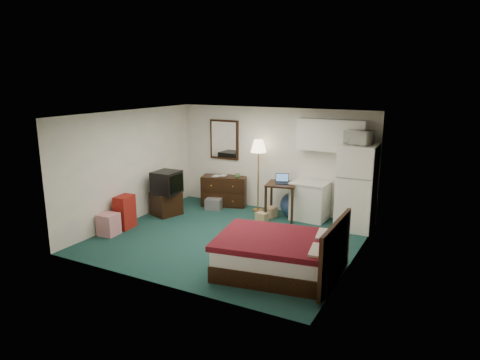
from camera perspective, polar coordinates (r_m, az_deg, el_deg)
The scene contains 25 objects.
floor at distance 8.78m, azimuth -1.58°, elevation -7.74°, with size 5.00×4.50×0.01m, color #0F342E.
ceiling at distance 8.21m, azimuth -1.69°, elevation 8.75°, with size 5.00×4.50×0.01m, color silver.
walls at distance 8.41m, azimuth -1.64°, elevation 0.23°, with size 5.01×4.51×2.50m.
mirror at distance 10.89m, azimuth -2.11°, elevation 5.40°, with size 0.80×0.06×1.00m, color white, non-canonical shape.
upper_cabinets at distance 9.63m, azimuth 12.11°, elevation 5.86°, with size 1.50×0.35×0.70m, color white, non-canonical shape.
headboard at distance 6.86m, azimuth 12.59°, elevation -9.38°, with size 0.06×1.56×1.00m, color black, non-canonical shape.
dresser at distance 10.88m, azimuth -2.10°, elevation -1.44°, with size 1.11×0.51×0.76m, color black, non-canonical shape.
floor_lamp at distance 10.32m, azimuth 2.44°, elevation 0.57°, with size 0.38×0.38×1.75m, color gold, non-canonical shape.
desk at distance 9.88m, azimuth 5.54°, elevation -2.79°, with size 0.66×0.66×0.84m, color black, non-canonical shape.
exercise_ball at distance 10.08m, azimuth 6.98°, elevation -3.29°, with size 0.57×0.57×0.57m, color navy.
kitchen_counter at distance 9.90m, azimuth 9.25°, elevation -2.84°, with size 0.78×0.59×0.85m, color white, non-canonical shape.
fridge at distance 9.38m, azimuth 15.29°, elevation -0.97°, with size 0.75×0.75×1.83m, color white, non-canonical shape.
bed at distance 7.24m, azimuth 4.89°, elevation -9.98°, with size 1.88×1.46×0.60m, color #45040C, non-canonical shape.
tv_stand at distance 10.31m, azimuth -9.80°, elevation -3.09°, with size 0.54×0.59×0.54m, color black, non-canonical shape.
suitcase at distance 9.56m, azimuth -15.09°, elevation -4.14°, with size 0.28×0.44×0.72m, color maroon, non-canonical shape.
retail_box at distance 9.28m, azimuth -17.11°, elevation -5.68°, with size 0.36×0.36×0.45m, color silver, non-canonical shape.
file_bin at distance 10.61m, azimuth -3.55°, elevation -3.22°, with size 0.38×0.29×0.27m, color slate, non-canonical shape.
cardboard_box_a at distance 9.72m, azimuth 2.96°, elevation -4.96°, with size 0.25×0.21×0.21m, color tan, non-canonical shape.
cardboard_box_b at distance 10.04m, azimuth 4.19°, elevation -4.30°, with size 0.20×0.23×0.23m, color tan, non-canonical shape.
laptop at distance 9.73m, azimuth 5.64°, elevation 0.14°, with size 0.30×0.25×0.21m, color black, non-canonical shape.
crt_tv at distance 10.12m, azimuth -9.75°, elevation -0.29°, with size 0.56×0.60×0.52m, color black, non-canonical shape.
microwave at distance 9.22m, azimuth 15.55°, elevation 5.70°, with size 0.53×0.29×0.36m, color white.
book_a at distance 10.80m, azimuth -3.54°, elevation 1.15°, with size 0.17×0.02×0.23m, color tan.
book_b at distance 10.82m, azimuth -2.66°, elevation 1.15°, with size 0.16×0.02×0.22m, color tan.
mug at distance 10.60m, azimuth -0.34°, elevation 0.65°, with size 0.13×0.10×0.13m, color #538342.
Camera 1 is at (4.03, -7.13, 3.17)m, focal length 32.00 mm.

